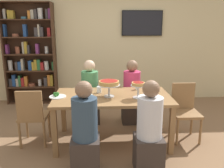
# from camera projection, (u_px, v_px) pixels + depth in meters

# --- Properties ---
(ground_plane) EXTENTS (12.00, 12.00, 0.00)m
(ground_plane) POSITION_uv_depth(u_px,v_px,m) (112.00, 141.00, 3.70)
(ground_plane) COLOR #846042
(rear_partition) EXTENTS (8.00, 0.12, 2.80)m
(rear_partition) POSITION_uv_depth(u_px,v_px,m) (107.00, 40.00, 5.48)
(rear_partition) COLOR beige
(rear_partition) RESTS_ON ground_plane
(dining_table) EXTENTS (1.71, 0.93, 0.74)m
(dining_table) POSITION_uv_depth(u_px,v_px,m) (112.00, 101.00, 3.54)
(dining_table) COLOR olive
(dining_table) RESTS_ON ground_plane
(bookshelf) EXTENTS (1.10, 0.30, 2.21)m
(bookshelf) POSITION_uv_depth(u_px,v_px,m) (31.00, 54.00, 5.28)
(bookshelf) COLOR #422819
(bookshelf) RESTS_ON ground_plane
(television) EXTENTS (0.91, 0.05, 0.55)m
(television) POSITION_uv_depth(u_px,v_px,m) (142.00, 23.00, 5.34)
(television) COLOR black
(diner_near_left) EXTENTS (0.34, 0.34, 1.15)m
(diner_near_left) POSITION_uv_depth(u_px,v_px,m) (85.00, 135.00, 2.83)
(diner_near_left) COLOR #382D28
(diner_near_left) RESTS_ON ground_plane
(diner_far_right) EXTENTS (0.34, 0.34, 1.15)m
(diner_far_right) POSITION_uv_depth(u_px,v_px,m) (132.00, 96.00, 4.31)
(diner_far_right) COLOR #382D28
(diner_far_right) RESTS_ON ground_plane
(diner_near_right) EXTENTS (0.34, 0.34, 1.15)m
(diner_near_right) POSITION_uv_depth(u_px,v_px,m) (149.00, 134.00, 2.86)
(diner_near_right) COLOR #382D28
(diner_near_right) RESTS_ON ground_plane
(diner_far_left) EXTENTS (0.34, 0.34, 1.15)m
(diner_far_left) POSITION_uv_depth(u_px,v_px,m) (90.00, 96.00, 4.32)
(diner_far_left) COLOR #382D28
(diner_far_left) RESTS_ON ground_plane
(chair_head_west) EXTENTS (0.40, 0.40, 0.87)m
(chair_head_west) POSITION_uv_depth(u_px,v_px,m) (33.00, 114.00, 3.48)
(chair_head_west) COLOR olive
(chair_head_west) RESTS_ON ground_plane
(chair_head_east) EXTENTS (0.40, 0.40, 0.87)m
(chair_head_east) POSITION_uv_depth(u_px,v_px,m) (185.00, 109.00, 3.71)
(chair_head_east) COLOR olive
(chair_head_east) RESTS_ON ground_plane
(deep_dish_pizza_stand) EXTENTS (0.32, 0.32, 0.24)m
(deep_dish_pizza_stand) POSITION_uv_depth(u_px,v_px,m) (109.00, 84.00, 3.42)
(deep_dish_pizza_stand) COLOR silver
(deep_dish_pizza_stand) RESTS_ON dining_table
(personal_pizza_stand) EXTENTS (0.22, 0.22, 0.23)m
(personal_pizza_stand) POSITION_uv_depth(u_px,v_px,m) (138.00, 86.00, 3.36)
(personal_pizza_stand) COLOR silver
(personal_pizza_stand) RESTS_ON dining_table
(salad_plate_near_diner) EXTENTS (0.24, 0.24, 0.07)m
(salad_plate_near_diner) POSITION_uv_depth(u_px,v_px,m) (57.00, 96.00, 3.44)
(salad_plate_near_diner) COLOR white
(salad_plate_near_diner) RESTS_ON dining_table
(salad_plate_far_diner) EXTENTS (0.21, 0.21, 0.07)m
(salad_plate_far_diner) POSITION_uv_depth(u_px,v_px,m) (85.00, 95.00, 3.50)
(salad_plate_far_diner) COLOR white
(salad_plate_far_diner) RESTS_ON dining_table
(beer_glass_amber_tall) EXTENTS (0.07, 0.07, 0.13)m
(beer_glass_amber_tall) POSITION_uv_depth(u_px,v_px,m) (152.00, 92.00, 3.45)
(beer_glass_amber_tall) COLOR gold
(beer_glass_amber_tall) RESTS_ON dining_table
(water_glass_clear_near) EXTENTS (0.07, 0.07, 0.09)m
(water_glass_clear_near) POSITION_uv_depth(u_px,v_px,m) (99.00, 90.00, 3.65)
(water_glass_clear_near) COLOR white
(water_glass_clear_near) RESTS_ON dining_table
(water_glass_clear_far) EXTENTS (0.06, 0.06, 0.12)m
(water_glass_clear_far) POSITION_uv_depth(u_px,v_px,m) (137.00, 86.00, 3.83)
(water_glass_clear_far) COLOR white
(water_glass_clear_far) RESTS_ON dining_table
(cutlery_fork_near) EXTENTS (0.18, 0.05, 0.00)m
(cutlery_fork_near) POSITION_uv_depth(u_px,v_px,m) (88.00, 90.00, 3.79)
(cutlery_fork_near) COLOR silver
(cutlery_fork_near) RESTS_ON dining_table
(cutlery_knife_near) EXTENTS (0.18, 0.04, 0.00)m
(cutlery_knife_near) POSITION_uv_depth(u_px,v_px,m) (149.00, 102.00, 3.21)
(cutlery_knife_near) COLOR silver
(cutlery_knife_near) RESTS_ON dining_table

